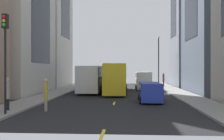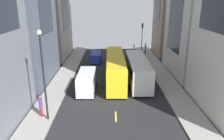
# 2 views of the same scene
# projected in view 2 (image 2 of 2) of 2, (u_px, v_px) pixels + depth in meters

# --- Properties ---
(ground_plane) EXTENTS (41.81, 41.81, 0.00)m
(ground_plane) POSITION_uv_depth(u_px,v_px,m) (114.00, 80.00, 31.45)
(ground_plane) COLOR black
(sidewalk_west) EXTENTS (2.84, 44.00, 0.15)m
(sidewalk_west) POSITION_uv_depth(u_px,v_px,m) (165.00, 79.00, 31.51)
(sidewalk_west) COLOR gray
(sidewalk_west) RESTS_ON ground
(sidewalk_east) EXTENTS (2.84, 44.00, 0.15)m
(sidewalk_east) POSITION_uv_depth(u_px,v_px,m) (63.00, 79.00, 31.34)
(sidewalk_east) COLOR gray
(sidewalk_east) RESTS_ON ground
(lane_stripe_0) EXTENTS (0.16, 2.00, 0.01)m
(lane_stripe_0) POSITION_uv_depth(u_px,v_px,m) (112.00, 49.00, 51.41)
(lane_stripe_0) COLOR yellow
(lane_stripe_0) RESTS_ON ground
(lane_stripe_1) EXTENTS (0.16, 2.00, 0.01)m
(lane_stripe_1) POSITION_uv_depth(u_px,v_px,m) (113.00, 60.00, 41.43)
(lane_stripe_1) COLOR yellow
(lane_stripe_1) RESTS_ON ground
(lane_stripe_2) EXTENTS (0.16, 2.00, 0.01)m
(lane_stripe_2) POSITION_uv_depth(u_px,v_px,m) (114.00, 79.00, 31.45)
(lane_stripe_2) COLOR yellow
(lane_stripe_2) RESTS_ON ground
(lane_stripe_3) EXTENTS (0.16, 2.00, 0.01)m
(lane_stripe_3) POSITION_uv_depth(u_px,v_px,m) (116.00, 116.00, 21.47)
(lane_stripe_3) COLOR yellow
(lane_stripe_3) RESTS_ON ground
(building_west_1) EXTENTS (8.65, 11.56, 16.50)m
(building_west_1) POSITION_uv_depth(u_px,v_px,m) (204.00, 20.00, 31.74)
(building_west_1) COLOR beige
(building_west_1) RESTS_ON ground
(city_bus_white) EXTENTS (2.81, 11.60, 3.35)m
(city_bus_white) POSITION_uv_depth(u_px,v_px,m) (138.00, 68.00, 30.19)
(city_bus_white) COLOR silver
(city_bus_white) RESTS_ON ground
(streetcar_yellow) EXTENTS (2.70, 13.51, 3.59)m
(streetcar_yellow) POSITION_uv_depth(u_px,v_px,m) (115.00, 66.00, 30.68)
(streetcar_yellow) COLOR yellow
(streetcar_yellow) RESTS_ON ground
(delivery_van_white) EXTENTS (2.25, 5.30, 2.58)m
(delivery_van_white) POSITION_uv_depth(u_px,v_px,m) (87.00, 80.00, 26.93)
(delivery_van_white) COLOR white
(delivery_van_white) RESTS_ON ground
(car_blue_0) EXTENTS (2.02, 4.28, 1.74)m
(car_blue_0) POSITION_uv_depth(u_px,v_px,m) (96.00, 57.00, 40.14)
(car_blue_0) COLOR #2338AD
(car_blue_0) RESTS_ON ground
(pedestrian_crossing_near) EXTENTS (0.28, 0.28, 2.28)m
(pedestrian_crossing_near) POSITION_uv_depth(u_px,v_px,m) (134.00, 49.00, 45.31)
(pedestrian_crossing_near) COLOR gray
(pedestrian_crossing_near) RESTS_ON ground
(pedestrian_crossing_mid) EXTENTS (0.34, 0.34, 2.21)m
(pedestrian_crossing_mid) POSITION_uv_depth(u_px,v_px,m) (41.00, 105.00, 20.87)
(pedestrian_crossing_mid) COLOR maroon
(pedestrian_crossing_mid) RESTS_ON ground
(pedestrian_walking_far) EXTENTS (0.36, 0.36, 2.24)m
(pedestrian_walking_far) POSITION_uv_depth(u_px,v_px,m) (145.00, 48.00, 45.85)
(pedestrian_walking_far) COLOR black
(pedestrian_walking_far) RESTS_ON ground
(traffic_light_near_corner) EXTENTS (0.32, 0.44, 6.24)m
(traffic_light_near_corner) POSITION_uv_depth(u_px,v_px,m) (142.00, 32.00, 46.30)
(traffic_light_near_corner) COLOR black
(traffic_light_near_corner) RESTS_ON ground
(streetlamp_near) EXTENTS (0.44, 0.44, 8.54)m
(streetlamp_near) POSITION_uv_depth(u_px,v_px,m) (43.00, 69.00, 19.16)
(streetlamp_near) COLOR black
(streetlamp_near) RESTS_ON ground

